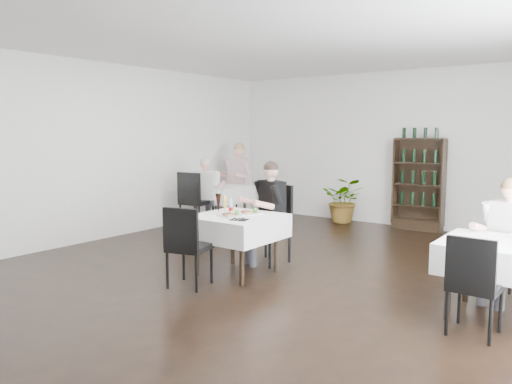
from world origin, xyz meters
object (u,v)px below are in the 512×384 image
(wine_shelf, at_px, (418,185))
(potted_tree, at_px, (344,200))
(main_table, at_px, (237,227))
(diner_main, at_px, (267,204))

(wine_shelf, bearing_deg, potted_tree, -175.52)
(main_table, distance_m, potted_tree, 4.24)
(main_table, height_order, diner_main, diner_main)
(main_table, distance_m, diner_main, 0.72)
(wine_shelf, relative_size, diner_main, 1.22)
(diner_main, bearing_deg, potted_tree, 98.74)
(wine_shelf, relative_size, main_table, 1.70)
(wine_shelf, distance_m, main_table, 4.41)
(wine_shelf, distance_m, potted_tree, 1.51)
(potted_tree, xyz_separation_m, diner_main, (0.54, -3.51, 0.37))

